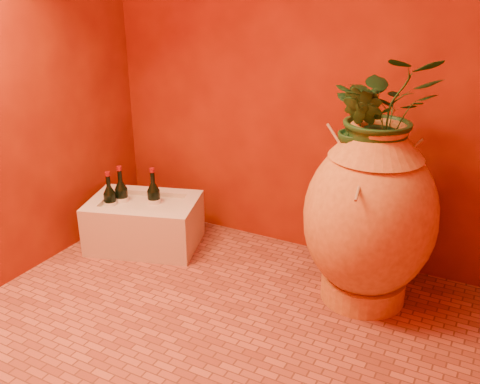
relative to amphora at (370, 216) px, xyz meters
The scene contains 10 objects.
floor 0.91m from the amphora, 129.08° to the right, with size 2.50×2.50×0.00m, color brown.
wall_back 1.01m from the amphora, 142.12° to the left, with size 2.50×0.02×2.50m, color #611105.
amphora is the anchor object (origin of this frame).
stone_basin 1.39m from the amphora, behind, with size 0.75×0.63×0.30m.
wine_bottle_a 1.51m from the amphora, behind, with size 0.08×0.08×0.33m.
wine_bottle_b 1.32m from the amphora, behind, with size 0.08×0.08×0.33m.
wine_bottle_c 1.54m from the amphora, behind, with size 0.08×0.08×0.31m.
wall_tap 0.41m from the amphora, 102.21° to the left, with size 0.08×0.16×0.17m.
plant_main 0.52m from the amphora, 77.55° to the left, with size 0.48×0.42×0.53m, color #163F19.
plant_side 0.45m from the amphora, 154.49° to the right, with size 0.22×0.18×0.40m, color #163F19.
Camera 1 is at (1.04, -1.78, 1.57)m, focal length 40.00 mm.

